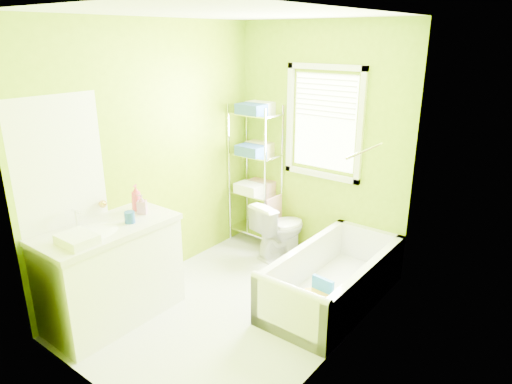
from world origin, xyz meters
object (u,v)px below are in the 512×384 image
Objects in this scene: bathtub at (332,285)px; toilet at (280,228)px; vanity at (111,270)px; wire_shelf_unit at (257,159)px.

toilet is (-0.96, 0.50, 0.17)m from bathtub.
bathtub is 1.35× the size of vanity.
vanity is 0.70× the size of wire_shelf_unit.
toilet is at bearing 76.41° from vanity.
vanity is (-0.47, -1.94, 0.15)m from toilet.
vanity is at bearing 89.11° from toilet.
wire_shelf_unit reaches higher than bathtub.
toilet reaches higher than bathtub.
toilet is at bearing -18.49° from wire_shelf_unit.
bathtub is at bearing 165.40° from toilet.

